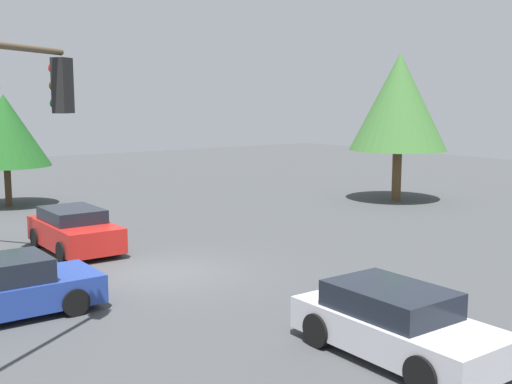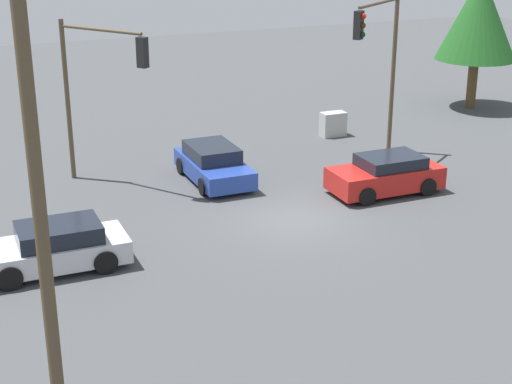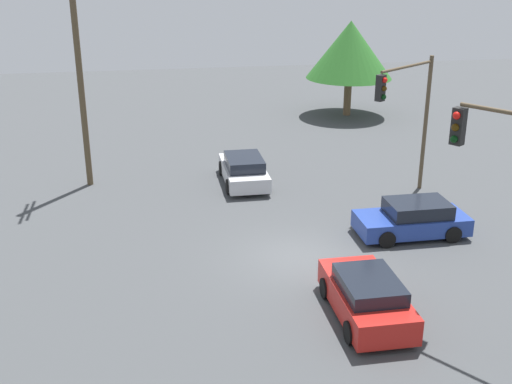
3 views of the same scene
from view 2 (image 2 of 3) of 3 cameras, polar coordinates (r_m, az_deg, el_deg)
ground_plane at (r=26.50m, az=2.79°, el=-2.02°), size 80.00×80.00×0.00m
sedan_red at (r=29.13m, az=9.43°, el=1.25°), size 4.11×1.99×1.41m
sedan_blue at (r=30.05m, az=-3.12°, el=2.04°), size 2.01×4.23×1.38m
sedan_silver at (r=23.48m, az=-14.45°, el=-3.93°), size 4.28×1.99×1.37m
traffic_signal_main at (r=29.21m, az=-11.51°, el=8.32°), size 2.51×3.38×6.11m
traffic_signal_cross at (r=32.07m, az=9.08°, el=10.15°), size 3.30×2.44×6.69m
utility_pole_tall at (r=14.86m, az=-15.94°, el=3.37°), size 2.20×0.28×11.20m
electrical_cabinet at (r=36.18m, az=5.62°, el=4.93°), size 1.12×0.64×1.11m
tree_right at (r=42.07m, az=15.87°, el=12.16°), size 4.08×4.08×6.89m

